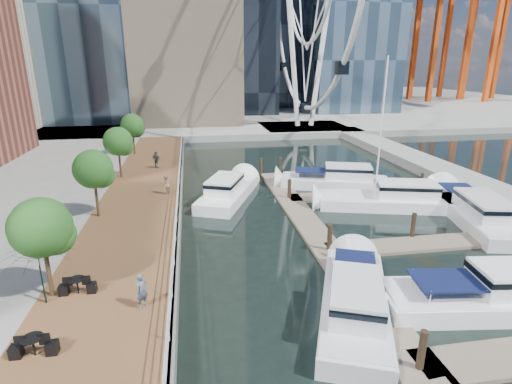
{
  "coord_description": "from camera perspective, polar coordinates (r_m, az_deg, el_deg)",
  "views": [
    {
      "loc": [
        -4.93,
        -12.91,
        10.91
      ],
      "look_at": [
        -0.93,
        11.36,
        3.0
      ],
      "focal_mm": 28.0,
      "sensor_mm": 36.0,
      "label": 1
    }
  ],
  "objects": [
    {
      "name": "street_trees",
      "position": [
        28.46,
        -22.26,
        3.03
      ],
      "size": [
        2.6,
        42.6,
        4.6
      ],
      "color": "#3F2B1C",
      "rests_on": "ground"
    },
    {
      "name": "pier",
      "position": [
        68.41,
        6.89,
        8.95
      ],
      "size": [
        14.0,
        12.0,
        1.0
      ],
      "primitive_type": "cube",
      "color": "gray",
      "rests_on": "ground"
    },
    {
      "name": "floating_docks",
      "position": [
        28.26,
        18.63,
        -4.79
      ],
      "size": [
        16.0,
        34.0,
        2.6
      ],
      "color": "#6D6051",
      "rests_on": "ground"
    },
    {
      "name": "railing",
      "position": [
        29.47,
        -11.15,
        -1.09
      ],
      "size": [
        0.1,
        60.0,
        1.05
      ],
      "primitive_type": null,
      "color": "white",
      "rests_on": "boardwalk"
    },
    {
      "name": "port_cranes",
      "position": [
        130.92,
        26.04,
        20.14
      ],
      "size": [
        40.0,
        52.0,
        38.0
      ],
      "color": "#D84C14",
      "rests_on": "ground"
    },
    {
      "name": "moored_yachts",
      "position": [
        30.99,
        17.61,
        -3.66
      ],
      "size": [
        23.53,
        32.91,
        11.5
      ],
      "color": "white",
      "rests_on": "ground"
    },
    {
      "name": "pedestrian_far",
      "position": [
        40.94,
        -14.05,
        4.49
      ],
      "size": [
        1.05,
        0.89,
        1.68
      ],
      "primitive_type": "imported",
      "rotation": [
        0.0,
        0.0,
        2.56
      ],
      "color": "#333A3F",
      "rests_on": "boardwalk"
    },
    {
      "name": "yacht_foreground",
      "position": [
        22.32,
        30.54,
        -14.17
      ],
      "size": [
        11.58,
        4.49,
        2.15
      ],
      "primitive_type": null,
      "rotation": [
        0.0,
        0.0,
        1.44
      ],
      "color": "white",
      "rests_on": "ground"
    },
    {
      "name": "cafe_seating",
      "position": [
        15.86,
        -31.22,
        -18.35
      ],
      "size": [
        5.53,
        12.88,
        2.72
      ],
      "color": "#103D13",
      "rests_on": "ground"
    },
    {
      "name": "land_far",
      "position": [
        115.48,
        -7.05,
        12.53
      ],
      "size": [
        200.0,
        114.0,
        1.0
      ],
      "primitive_type": "cube",
      "color": "gray",
      "rests_on": "ground"
    },
    {
      "name": "pedestrian_mid",
      "position": [
        32.42,
        -12.76,
        0.99
      ],
      "size": [
        0.72,
        0.84,
        1.53
      ],
      "primitive_type": "imported",
      "rotation": [
        0.0,
        0.0,
        -1.78
      ],
      "color": "gray",
      "rests_on": "boardwalk"
    },
    {
      "name": "pedestrian_near",
      "position": [
        17.99,
        -15.97,
        -13.41
      ],
      "size": [
        0.68,
        0.67,
        1.58
      ],
      "primitive_type": "imported",
      "rotation": [
        0.0,
        0.0,
        0.76
      ],
      "color": "#4B5665",
      "rests_on": "boardwalk"
    },
    {
      "name": "breakwater",
      "position": [
        42.58,
        26.88,
        1.72
      ],
      "size": [
        4.0,
        60.0,
        1.0
      ],
      "primitive_type": "cube",
      "color": "gray",
      "rests_on": "ground"
    },
    {
      "name": "seawall",
      "position": [
        29.81,
        -10.84,
        -2.95
      ],
      "size": [
        0.25,
        60.0,
        1.0
      ],
      "primitive_type": "cube",
      "color": "#595954",
      "rests_on": "ground"
    },
    {
      "name": "boardwalk",
      "position": [
        30.06,
        -16.57,
        -3.21
      ],
      "size": [
        6.0,
        60.0,
        1.0
      ],
      "primitive_type": "cube",
      "color": "brown",
      "rests_on": "ground"
    },
    {
      "name": "ground",
      "position": [
        17.61,
        9.66,
        -20.76
      ],
      "size": [
        520.0,
        520.0,
        0.0
      ],
      "primitive_type": "plane",
      "color": "black",
      "rests_on": "ground"
    }
  ]
}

